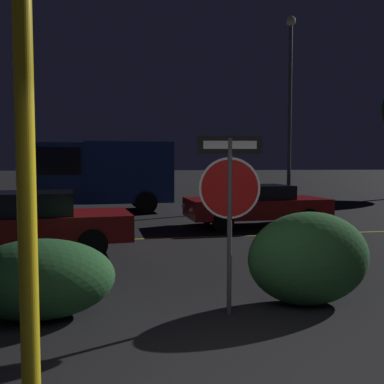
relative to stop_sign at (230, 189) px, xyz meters
name	(u,v)px	position (x,y,z in m)	size (l,w,h in m)	color
road_center_stripe	(159,238)	(-0.33, 5.66, -1.58)	(40.69, 0.12, 0.01)	gold
stop_sign	(230,189)	(0.00, 0.00, 0.00)	(0.81, 0.13, 2.24)	#4C4C51
yellow_pole_left	(26,181)	(-2.02, -1.99, 0.20)	(0.13, 0.13, 3.56)	yellow
hedge_bush_2	(40,279)	(-2.33, 0.27, -1.09)	(1.83, 1.19, 0.98)	#285B2D
hedge_bush_3	(309,258)	(1.15, 0.17, -0.95)	(1.69, 0.99, 1.26)	#2D6633
passing_car_2	(25,223)	(-3.28, 4.24, -0.91)	(4.62, 2.29, 1.32)	maroon
passing_car_3	(256,205)	(2.82, 7.27, -0.92)	(4.33, 2.13, 1.26)	maroon
delivery_truck	(97,172)	(-2.11, 12.24, 0.01)	(5.59, 2.75, 2.76)	navy
street_lamp	(290,94)	(6.06, 12.47, 3.35)	(0.41, 0.41, 8.20)	#4C4C51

